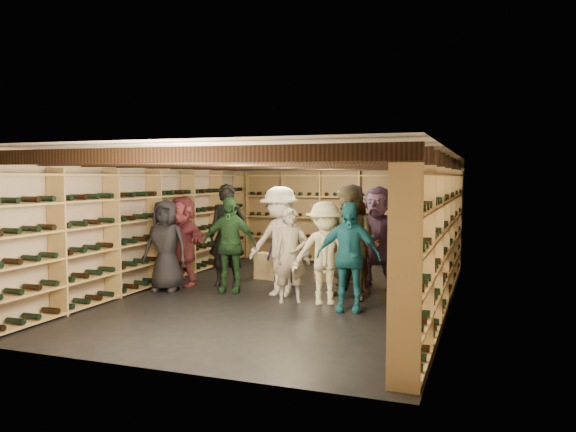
% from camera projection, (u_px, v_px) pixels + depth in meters
% --- Properties ---
extents(ground, '(8.00, 8.00, 0.00)m').
position_uv_depth(ground, '(284.00, 294.00, 9.65)').
color(ground, black).
rests_on(ground, ground).
extents(walls, '(5.52, 8.02, 2.40)m').
position_uv_depth(walls, '(284.00, 225.00, 9.56)').
color(walls, '#B6A38D').
rests_on(walls, ground).
extents(ceiling, '(5.50, 8.00, 0.01)m').
position_uv_depth(ceiling, '(284.00, 154.00, 9.48)').
color(ceiling, '#BEB6A2').
rests_on(ceiling, walls).
extents(ceiling_joists, '(5.40, 7.12, 0.18)m').
position_uv_depth(ceiling_joists, '(284.00, 163.00, 9.49)').
color(ceiling_joists, black).
rests_on(ceiling_joists, ground).
extents(wine_rack_left, '(0.32, 7.50, 2.15)m').
position_uv_depth(wine_rack_left, '(155.00, 228.00, 10.44)').
color(wine_rack_left, tan).
rests_on(wine_rack_left, ground).
extents(wine_rack_right, '(0.32, 7.50, 2.15)m').
position_uv_depth(wine_rack_right, '(439.00, 238.00, 8.70)').
color(wine_rack_right, tan).
rests_on(wine_rack_right, ground).
extents(wine_rack_back, '(4.70, 0.30, 2.15)m').
position_uv_depth(wine_rack_back, '(340.00, 217.00, 13.17)').
color(wine_rack_back, tan).
rests_on(wine_rack_back, ground).
extents(crate_stack_left, '(0.54, 0.40, 0.51)m').
position_uv_depth(crate_stack_left, '(269.00, 266.00, 11.12)').
color(crate_stack_left, tan).
rests_on(crate_stack_left, ground).
extents(crate_stack_right, '(0.59, 0.50, 0.51)m').
position_uv_depth(crate_stack_right, '(338.00, 259.00, 12.04)').
color(crate_stack_right, tan).
rests_on(crate_stack_right, ground).
extents(crate_loose, '(0.57, 0.46, 0.17)m').
position_uv_depth(crate_loose, '(327.00, 276.00, 10.93)').
color(crate_loose, tan).
rests_on(crate_loose, ground).
extents(person_0, '(0.85, 0.62, 1.62)m').
position_uv_depth(person_0, '(166.00, 245.00, 9.90)').
color(person_0, black).
rests_on(person_0, ground).
extents(person_1, '(0.75, 0.56, 1.89)m').
position_uv_depth(person_1, '(227.00, 235.00, 10.32)').
color(person_1, black).
rests_on(person_1, ground).
extents(person_2, '(1.08, 0.96, 1.86)m').
position_uv_depth(person_2, '(350.00, 243.00, 9.18)').
color(person_2, brown).
rests_on(person_2, ground).
extents(person_3, '(1.20, 0.96, 1.63)m').
position_uv_depth(person_3, '(325.00, 253.00, 8.86)').
color(person_3, beige).
rests_on(person_3, ground).
extents(person_4, '(1.01, 0.53, 1.65)m').
position_uv_depth(person_4, '(348.00, 257.00, 8.41)').
color(person_4, '#1B6E81').
rests_on(person_4, ground).
extents(person_5, '(1.62, 1.08, 1.67)m').
position_uv_depth(person_5, '(183.00, 241.00, 10.42)').
color(person_5, brown).
rests_on(person_5, ground).
extents(person_6, '(0.74, 0.49, 1.48)m').
position_uv_depth(person_6, '(287.00, 246.00, 10.41)').
color(person_6, '#261E4D').
rests_on(person_6, ground).
extents(person_7, '(0.65, 0.56, 1.52)m').
position_uv_depth(person_7, '(291.00, 256.00, 8.97)').
color(person_7, gray).
rests_on(person_7, ground).
extents(person_8, '(0.81, 0.65, 1.62)m').
position_uv_depth(person_8, '(358.00, 247.00, 9.70)').
color(person_8, '#412315').
rests_on(person_8, ground).
extents(person_9, '(1.32, 0.93, 1.85)m').
position_uv_depth(person_9, '(280.00, 242.00, 9.48)').
color(person_9, beige).
rests_on(person_9, ground).
extents(person_10, '(1.04, 0.59, 1.67)m').
position_uv_depth(person_10, '(229.00, 245.00, 9.79)').
color(person_10, '#204623').
rests_on(person_10, ground).
extents(person_11, '(1.79, 0.85, 1.86)m').
position_uv_depth(person_11, '(377.00, 237.00, 10.13)').
color(person_11, '#895E8D').
rests_on(person_11, ground).
extents(person_12, '(0.92, 0.60, 1.89)m').
position_uv_depth(person_12, '(351.00, 234.00, 10.51)').
color(person_12, '#333439').
rests_on(person_12, ground).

